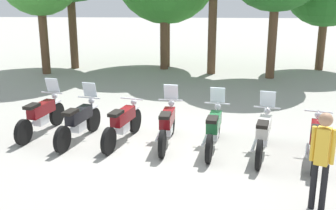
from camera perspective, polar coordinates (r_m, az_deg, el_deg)
name	(u,v)px	position (r m, az deg, el deg)	size (l,w,h in m)	color
ground_plane	(167,146)	(10.14, -0.14, -5.68)	(80.00, 80.00, 0.00)	#9E9B93
motorcycle_0	(42,115)	(11.31, -16.90, -1.29)	(0.79, 2.15, 1.37)	black
motorcycle_1	(79,121)	(10.58, -12.04, -2.13)	(0.81, 2.14, 1.37)	black
motorcycle_2	(123,123)	(10.31, -6.18, -2.44)	(0.83, 2.13, 0.99)	black
motorcycle_3	(167,124)	(10.11, -0.08, -2.62)	(0.62, 2.19, 1.37)	black
motorcycle_4	(214,128)	(9.89, 6.27, -3.16)	(0.72, 2.17, 1.37)	black
motorcycle_5	(263,133)	(9.75, 12.89, -3.78)	(0.82, 2.14, 1.37)	black
motorcycle_6	(316,139)	(9.76, 19.55, -4.40)	(0.86, 2.12, 0.99)	black
person_0	(322,154)	(7.51, 20.30, -6.28)	(0.39, 0.31, 1.76)	black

